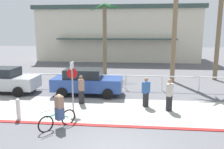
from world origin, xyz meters
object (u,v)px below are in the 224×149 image
(cyclist_teal_0, at_px, (59,112))
(pedestrian_0, at_px, (169,96))
(car_blue_1, at_px, (87,82))
(palm_tree_2, at_px, (105,22))
(car_silver_0, at_px, (3,80))
(pedestrian_2, at_px, (146,93))
(bollard_1, at_px, (18,109))
(pedestrian_1, at_px, (81,91))
(stop_sign_bike_lane, at_px, (72,79))

(cyclist_teal_0, distance_m, pedestrian_0, 5.61)
(car_blue_1, relative_size, pedestrian_0, 2.61)
(palm_tree_2, distance_m, car_silver_0, 10.04)
(car_silver_0, bearing_deg, pedestrian_2, -11.72)
(pedestrian_0, bearing_deg, cyclist_teal_0, -152.64)
(bollard_1, xyz_separation_m, pedestrian_0, (7.18, 1.85, 0.26))
(bollard_1, height_order, pedestrian_0, pedestrian_0)
(pedestrian_1, distance_m, pedestrian_2, 3.60)
(pedestrian_1, bearing_deg, stop_sign_bike_lane, -97.11)
(stop_sign_bike_lane, bearing_deg, pedestrian_2, 15.72)
(car_blue_1, bearing_deg, cyclist_teal_0, -91.42)
(stop_sign_bike_lane, relative_size, pedestrian_0, 1.52)
(car_blue_1, bearing_deg, car_silver_0, -179.40)
(cyclist_teal_0, xyz_separation_m, pedestrian_2, (3.81, 3.12, 0.05))
(stop_sign_bike_lane, xyz_separation_m, bollard_1, (-2.26, -1.34, -1.16))
(stop_sign_bike_lane, distance_m, palm_tree_2, 10.56)
(palm_tree_2, relative_size, pedestrian_1, 3.96)
(stop_sign_bike_lane, xyz_separation_m, palm_tree_2, (0.37, 10.08, 3.14))
(car_silver_0, bearing_deg, bollard_1, -52.84)
(car_silver_0, relative_size, car_blue_1, 1.00)
(pedestrian_0, bearing_deg, car_silver_0, 166.70)
(car_silver_0, xyz_separation_m, pedestrian_1, (5.68, -1.77, -0.12))
(pedestrian_1, relative_size, pedestrian_2, 1.01)
(bollard_1, bearing_deg, pedestrian_1, 46.64)
(car_silver_0, bearing_deg, pedestrian_1, -17.27)
(car_blue_1, bearing_deg, bollard_1, -117.96)
(car_blue_1, distance_m, pedestrian_0, 5.48)
(car_blue_1, bearing_deg, pedestrian_2, -28.31)
(cyclist_teal_0, bearing_deg, pedestrian_0, 27.36)
(stop_sign_bike_lane, relative_size, car_blue_1, 0.58)
(palm_tree_2, bearing_deg, bollard_1, -102.99)
(stop_sign_bike_lane, relative_size, pedestrian_2, 1.58)
(stop_sign_bike_lane, height_order, palm_tree_2, palm_tree_2)
(car_silver_0, height_order, pedestrian_2, car_silver_0)
(stop_sign_bike_lane, relative_size, cyclist_teal_0, 1.71)
(bollard_1, bearing_deg, palm_tree_2, 77.01)
(car_silver_0, distance_m, pedestrian_2, 9.48)
(pedestrian_0, bearing_deg, palm_tree_2, 115.44)
(bollard_1, xyz_separation_m, palm_tree_2, (2.63, 11.41, 4.30))
(car_blue_1, height_order, pedestrian_0, car_blue_1)
(stop_sign_bike_lane, height_order, car_blue_1, stop_sign_bike_lane)
(palm_tree_2, relative_size, car_silver_0, 1.47)
(car_silver_0, distance_m, car_blue_1, 5.60)
(pedestrian_0, relative_size, pedestrian_1, 1.03)
(stop_sign_bike_lane, bearing_deg, cyclist_teal_0, -91.68)
(pedestrian_2, bearing_deg, stop_sign_bike_lane, -164.28)
(cyclist_teal_0, distance_m, pedestrian_1, 3.29)
(pedestrian_0, bearing_deg, stop_sign_bike_lane, -174.07)
(car_silver_0, bearing_deg, stop_sign_bike_lane, -28.32)
(bollard_1, height_order, cyclist_teal_0, cyclist_teal_0)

